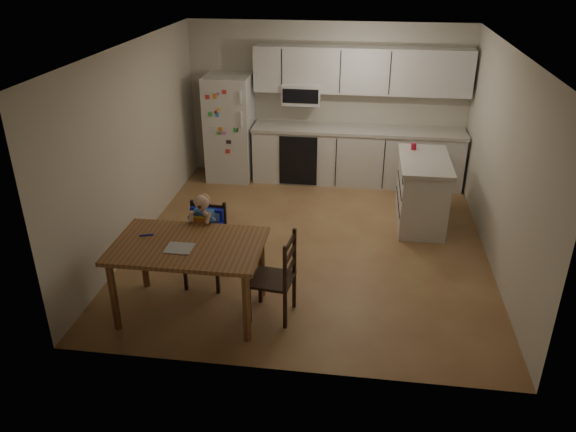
# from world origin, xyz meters

# --- Properties ---
(room) EXTENTS (4.52, 5.01, 2.51)m
(room) POSITION_xyz_m (0.00, 0.48, 1.25)
(room) COLOR brown
(room) RESTS_ON ground
(refrigerator) EXTENTS (0.72, 0.70, 1.70)m
(refrigerator) POSITION_xyz_m (-1.55, 2.15, 0.85)
(refrigerator) COLOR silver
(refrigerator) RESTS_ON ground
(kitchen_run) EXTENTS (3.37, 0.62, 2.15)m
(kitchen_run) POSITION_xyz_m (0.50, 2.24, 0.88)
(kitchen_run) COLOR silver
(kitchen_run) RESTS_ON ground
(kitchen_island) EXTENTS (0.67, 1.28, 0.94)m
(kitchen_island) POSITION_xyz_m (1.46, 0.81, 0.48)
(kitchen_island) COLOR silver
(kitchen_island) RESTS_ON ground
(red_cup) EXTENTS (0.07, 0.07, 0.09)m
(red_cup) POSITION_xyz_m (1.33, 1.19, 0.99)
(red_cup) COLOR red
(red_cup) RESTS_ON kitchen_island
(dining_table) EXTENTS (1.52, 0.98, 0.82)m
(dining_table) POSITION_xyz_m (-1.08, -1.70, 0.71)
(dining_table) COLOR brown
(dining_table) RESTS_ON ground
(napkin) EXTENTS (0.27, 0.23, 0.01)m
(napkin) POSITION_xyz_m (-1.14, -1.81, 0.82)
(napkin) COLOR #A3A3A7
(napkin) RESTS_ON dining_table
(toddler_spoon) EXTENTS (0.12, 0.06, 0.02)m
(toddler_spoon) POSITION_xyz_m (-1.57, -1.60, 0.82)
(toddler_spoon) COLOR #1623D0
(toddler_spoon) RESTS_ON dining_table
(chair_booster) EXTENTS (0.44, 0.44, 1.11)m
(chair_booster) POSITION_xyz_m (-1.08, -1.09, 0.67)
(chair_booster) COLOR black
(chair_booster) RESTS_ON ground
(chair_side) EXTENTS (0.47, 0.47, 0.95)m
(chair_side) POSITION_xyz_m (-0.14, -1.67, 0.54)
(chair_side) COLOR black
(chair_side) RESTS_ON ground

